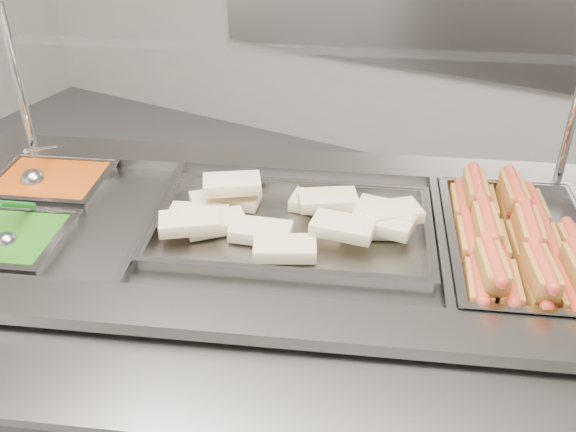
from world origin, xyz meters
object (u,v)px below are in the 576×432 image
at_px(sneeze_guard, 279,54).
at_px(pan_wraps, 292,232).
at_px(steam_counter, 271,352).
at_px(ladle, 34,179).
at_px(serving_spoon, 9,235).
at_px(pan_hotdogs, 519,253).

relative_size(sneeze_guard, pan_wraps, 2.12).
distance_m(steam_counter, ladle, 0.84).
bearing_deg(pan_wraps, serving_spoon, -147.03).
bearing_deg(pan_hotdogs, serving_spoon, -152.65).
bearing_deg(steam_counter, ladle, -170.34).
bearing_deg(pan_hotdogs, steam_counter, -159.54).
distance_m(sneeze_guard, pan_wraps, 0.46).
distance_m(sneeze_guard, serving_spoon, 0.81).
distance_m(ladle, serving_spoon, 0.29).
height_order(pan_hotdogs, ladle, ladle).
bearing_deg(pan_hotdogs, sneeze_guard, -178.82).
relative_size(ladle, serving_spoon, 1.11).
distance_m(pan_hotdogs, serving_spoon, 1.26).
height_order(steam_counter, pan_hotdogs, pan_hotdogs).
relative_size(pan_wraps, ladle, 4.04).
distance_m(pan_wraps, serving_spoon, 0.70).
bearing_deg(ladle, sneeze_guard, 27.78).
relative_size(steam_counter, pan_wraps, 2.64).
xyz_separation_m(steam_counter, sneeze_guard, (-0.08, 0.21, 0.82)).
bearing_deg(steam_counter, sneeze_guard, 110.46).
relative_size(steam_counter, serving_spoon, 11.89).
distance_m(pan_hotdogs, pan_wraps, 0.57).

